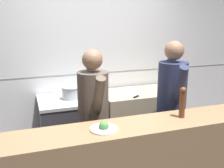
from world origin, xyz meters
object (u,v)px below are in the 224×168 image
Objects in this scene: stock_pot at (71,92)px; pepper_mill at (182,102)px; mixing_bowl_steel at (128,89)px; chefs_knife at (140,95)px; plated_dish_main at (104,128)px; oven_range at (70,129)px; chef_head_cook at (93,116)px; chef_sous at (171,104)px.

pepper_mill is (0.89, -1.26, 0.16)m from stock_pot.
mixing_bowl_steel reaches higher than chefs_knife.
pepper_mill is (0.83, 0.04, 0.14)m from plated_dish_main.
chefs_knife is 1.14× the size of pepper_mill.
oven_range is 2.52× the size of chefs_knife.
pepper_mill reaches higher than stock_pot.
chefs_knife is at bearing 34.44° from chef_head_cook.
pepper_mill is at bearing -33.57° from chef_head_cook.
chefs_knife is 0.59m from chef_sous.
chef_head_cook is (0.05, 0.56, -0.10)m from plated_dish_main.
pepper_mill is 0.19× the size of chef_head_cook.
stock_pot is at bearing 169.55° from chefs_knife.
plated_dish_main is 0.84m from pepper_mill.
mixing_bowl_steel is 0.60× the size of chefs_knife.
pepper_mill is at bearing -54.05° from oven_range.
mixing_bowl_steel is 0.69× the size of pepper_mill.
oven_range is 1.09m from chefs_knife.
chefs_knife is at bearing -10.47° from oven_range.
pepper_mill is 0.18× the size of chef_sous.
mixing_bowl_steel is (0.84, 0.04, -0.04)m from stock_pot.
chef_sous reaches higher than mixing_bowl_steel.
chefs_knife is 1.01m from chef_head_cook.
pepper_mill is 0.96m from chef_head_cook.
plated_dish_main reaches higher than chefs_knife.
pepper_mill is 0.59m from chef_sous.
chef_sous is at bearing -34.03° from oven_range.
plated_dish_main is 0.80× the size of pepper_mill.
stock_pot is 0.75m from chef_head_cook.
chef_head_cook is at bearing -145.69° from chefs_knife.
chef_sous reaches higher than chefs_knife.
stock_pot is 0.96m from chefs_knife.
chefs_knife is (0.09, -0.22, -0.04)m from mixing_bowl_steel.
mixing_bowl_steel is (0.88, 0.04, 0.50)m from oven_range.
stock_pot is 0.15× the size of chef_sous.
mixing_bowl_steel is 0.82m from chef_sous.
chef_head_cook is at bearing -168.38° from chef_sous.
chefs_knife is (0.97, -0.18, 0.46)m from oven_range.
mixing_bowl_steel is 0.13× the size of chef_head_cook.
chefs_knife is at bearing -10.45° from stock_pot.
plated_dish_main is at bearing -87.48° from stock_pot.
chef_sous reaches higher than chef_head_cook.
stock_pot is 1.31m from chef_sous.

